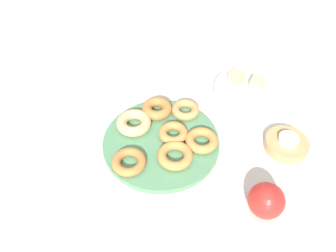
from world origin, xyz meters
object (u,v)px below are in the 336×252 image
object	(u,v)px
donut_4	(129,162)
donut_5	(185,110)
fruit_bowl	(244,91)
tealight	(288,139)
donut_3	(157,108)
donut_0	(202,140)
melon_chunk_left	(236,77)
melon_chunk_right	(257,83)
donut_1	(134,123)
apple	(266,200)
donut_6	(173,133)
donut_plate	(161,142)
candle_holder	(286,144)
donut_2	(175,155)

from	to	relation	value
donut_4	donut_5	size ratio (longest dim) A/B	1.09
donut_4	fruit_bowl	xyz separation A→B (m)	(0.09, 0.42, -0.01)
donut_5	fruit_bowl	bearing A→B (deg)	64.77
donut_4	tealight	bearing A→B (deg)	47.16
donut_3	donut_0	bearing A→B (deg)	-6.73
tealight	melon_chunk_left	bearing A→B (deg)	152.95
donut_0	melon_chunk_right	world-z (taller)	melon_chunk_right
fruit_bowl	donut_1	bearing A→B (deg)	-117.98
donut_1	apple	xyz separation A→B (m)	(0.39, -0.00, 0.01)
melon_chunk_right	donut_4	bearing A→B (deg)	-105.77
donut_3	donut_6	world-z (taller)	donut_3
donut_plate	donut_3	xyz separation A→B (m)	(-0.08, 0.08, 0.02)
donut_5	tealight	world-z (taller)	tealight
donut_5	melon_chunk_left	bearing A→B (deg)	73.35
donut_0	apple	bearing A→B (deg)	-17.13
melon_chunk_right	donut_0	bearing A→B (deg)	-93.93
donut_3	melon_chunk_left	world-z (taller)	melon_chunk_left
donut_5	melon_chunk_right	xyz separation A→B (m)	(0.12, 0.20, 0.03)
melon_chunk_left	donut_6	bearing A→B (deg)	-96.05
apple	donut_plate	bearing A→B (deg)	178.24
apple	donut_5	bearing A→B (deg)	157.06
donut_4	apple	distance (m)	0.33
donut_plate	donut_0	bearing A→B (deg)	32.00
donut_3	apple	size ratio (longest dim) A/B	1.04
donut_0	donut_3	world-z (taller)	donut_3
candle_holder	melon_chunk_left	distance (m)	0.25
donut_2	fruit_bowl	bearing A→B (deg)	88.00
donut_2	candle_holder	size ratio (longest dim) A/B	0.79
donut_6	melon_chunk_left	xyz separation A→B (m)	(0.03, 0.28, 0.03)
donut_6	melon_chunk_left	bearing A→B (deg)	83.95
donut_6	candle_holder	bearing A→B (deg)	32.64
donut_6	fruit_bowl	xyz separation A→B (m)	(0.06, 0.28, -0.01)
candle_holder	fruit_bowl	bearing A→B (deg)	149.25
melon_chunk_right	candle_holder	bearing A→B (deg)	-38.59
tealight	donut_1	bearing A→B (deg)	-150.85
donut_2	donut_3	bearing A→B (deg)	144.24
donut_plate	melon_chunk_left	size ratio (longest dim) A/B	8.63
donut_6	melon_chunk_right	distance (m)	0.31
fruit_bowl	apple	distance (m)	0.39
donut_1	melon_chunk_left	size ratio (longest dim) A/B	2.65
donut_0	candle_holder	size ratio (longest dim) A/B	0.75
donut_3	candle_holder	size ratio (longest dim) A/B	0.75
donut_1	melon_chunk_left	xyz separation A→B (m)	(0.14, 0.31, 0.02)
candle_holder	tealight	xyz separation A→B (m)	(0.00, 0.00, 0.02)
apple	donut_6	bearing A→B (deg)	171.82
melon_chunk_right	donut_3	bearing A→B (deg)	-126.90
melon_chunk_right	donut_1	bearing A→B (deg)	-121.22
fruit_bowl	apple	bearing A→B (deg)	-54.38
donut_6	fruit_bowl	distance (m)	0.28
donut_2	tealight	bearing A→B (deg)	47.16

